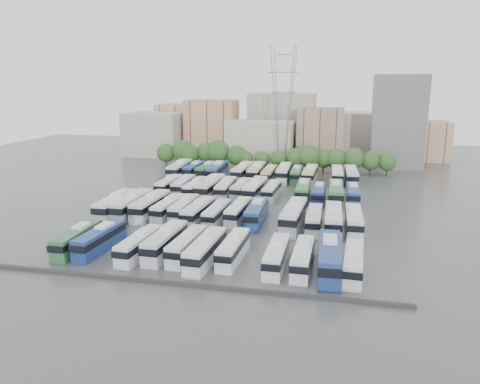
% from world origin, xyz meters
% --- Properties ---
extents(ground, '(220.00, 220.00, 0.00)m').
position_xyz_m(ground, '(0.00, 0.00, 0.00)').
color(ground, '#424447').
rests_on(ground, ground).
extents(parapet, '(56.00, 0.50, 0.50)m').
position_xyz_m(parapet, '(0.00, -33.00, 0.25)').
color(parapet, '#2D2D30').
rests_on(parapet, ground).
extents(tree_line, '(65.91, 7.76, 8.17)m').
position_xyz_m(tree_line, '(-1.90, 42.12, 4.27)').
color(tree_line, black).
rests_on(tree_line, ground).
extents(city_buildings, '(102.00, 35.00, 20.00)m').
position_xyz_m(city_buildings, '(-7.46, 71.86, 7.87)').
color(city_buildings, '#9E998E').
rests_on(city_buildings, ground).
extents(apartment_tower, '(14.00, 14.00, 26.00)m').
position_xyz_m(apartment_tower, '(34.00, 58.00, 13.00)').
color(apartment_tower, silver).
rests_on(apartment_tower, ground).
extents(electricity_pylon, '(9.00, 6.91, 33.83)m').
position_xyz_m(electricity_pylon, '(2.00, 50.00, 18.66)').
color(electricity_pylon, slate).
rests_on(electricity_pylon, ground).
extents(bus_r0_s1, '(2.83, 11.42, 3.56)m').
position_xyz_m(bus_r0_s1, '(-18.16, -24.63, 1.75)').
color(bus_r0_s1, '#2B6439').
rests_on(bus_r0_s1, ground).
extents(bus_r0_s2, '(3.01, 11.65, 3.62)m').
position_xyz_m(bus_r0_s2, '(-14.86, -23.98, 1.78)').
color(bus_r0_s2, navy).
rests_on(bus_r0_s2, ground).
extents(bus_r0_s4, '(2.91, 11.18, 3.48)m').
position_xyz_m(bus_r0_s4, '(-8.29, -24.75, 1.71)').
color(bus_r0_s4, silver).
rests_on(bus_r0_s4, ground).
extents(bus_r0_s5, '(2.79, 12.14, 3.80)m').
position_xyz_m(bus_r0_s5, '(-5.05, -23.12, 1.86)').
color(bus_r0_s5, silver).
rests_on(bus_r0_s5, ground).
extents(bus_r0_s6, '(2.91, 11.20, 3.48)m').
position_xyz_m(bus_r0_s6, '(-1.60, -23.51, 1.71)').
color(bus_r0_s6, silver).
rests_on(bus_r0_s6, ground).
extents(bus_r0_s7, '(3.02, 12.15, 3.79)m').
position_xyz_m(bus_r0_s7, '(1.58, -25.15, 1.86)').
color(bus_r0_s7, silver).
rests_on(bus_r0_s7, ground).
extents(bus_r0_s8, '(2.59, 11.01, 3.44)m').
position_xyz_m(bus_r0_s8, '(5.05, -23.31, 1.69)').
color(bus_r0_s8, silver).
rests_on(bus_r0_s8, ground).
extents(bus_r0_s10, '(2.45, 11.05, 3.46)m').
position_xyz_m(bus_r0_s10, '(11.32, -24.61, 1.70)').
color(bus_r0_s10, silver).
rests_on(bus_r0_s10, ground).
extents(bus_r0_s11, '(2.48, 10.96, 3.43)m').
position_xyz_m(bus_r0_s11, '(14.81, -24.61, 1.69)').
color(bus_r0_s11, silver).
rests_on(bus_r0_s11, ground).
extents(bus_r0_s12, '(3.40, 13.38, 4.17)m').
position_xyz_m(bus_r0_s12, '(18.25, -24.60, 2.05)').
color(bus_r0_s12, navy).
rests_on(bus_r0_s12, ground).
extents(bus_r0_s13, '(2.85, 11.12, 3.46)m').
position_xyz_m(bus_r0_s13, '(21.31, -24.91, 1.70)').
color(bus_r0_s13, silver).
rests_on(bus_r0_s13, ground).
extents(bus_r1_s0, '(3.35, 13.33, 4.15)m').
position_xyz_m(bus_r1_s0, '(-21.24, -6.65, 2.04)').
color(bus_r1_s0, silver).
rests_on(bus_r1_s0, ground).
extents(bus_r1_s1, '(2.97, 13.36, 4.19)m').
position_xyz_m(bus_r1_s1, '(-18.28, -6.04, 2.06)').
color(bus_r1_s1, silver).
rests_on(bus_r1_s1, ground).
extents(bus_r1_s2, '(3.01, 13.00, 4.07)m').
position_xyz_m(bus_r1_s2, '(-14.88, -5.43, 2.00)').
color(bus_r1_s2, silver).
rests_on(bus_r1_s2, ground).
extents(bus_r1_s3, '(2.89, 11.50, 3.58)m').
position_xyz_m(bus_r1_s3, '(-11.38, -5.47, 1.76)').
color(bus_r1_s3, silver).
rests_on(bus_r1_s3, ground).
extents(bus_r1_s4, '(2.72, 11.49, 3.59)m').
position_xyz_m(bus_r1_s4, '(-8.44, -5.28, 1.76)').
color(bus_r1_s4, silver).
rests_on(bus_r1_s4, ground).
extents(bus_r1_s5, '(3.16, 12.05, 3.75)m').
position_xyz_m(bus_r1_s5, '(-5.15, -7.01, 1.84)').
color(bus_r1_s5, silver).
rests_on(bus_r1_s5, ground).
extents(bus_r1_s6, '(2.70, 11.02, 3.44)m').
position_xyz_m(bus_r1_s6, '(-1.82, -6.83, 1.69)').
color(bus_r1_s6, silver).
rests_on(bus_r1_s6, ground).
extents(bus_r1_s7, '(2.83, 11.28, 3.51)m').
position_xyz_m(bus_r1_s7, '(1.59, -4.82, 1.72)').
color(bus_r1_s7, silver).
rests_on(bus_r1_s7, ground).
extents(bus_r1_s8, '(2.87, 12.17, 3.80)m').
position_xyz_m(bus_r1_s8, '(5.02, -5.57, 1.87)').
color(bus_r1_s8, navy).
rests_on(bus_r1_s8, ground).
extents(bus_r1_s10, '(3.56, 13.58, 4.22)m').
position_xyz_m(bus_r1_s10, '(11.60, -6.40, 2.07)').
color(bus_r1_s10, silver).
rests_on(bus_r1_s10, ground).
extents(bus_r1_s11, '(2.58, 11.19, 3.50)m').
position_xyz_m(bus_r1_s11, '(15.09, -6.84, 1.72)').
color(bus_r1_s11, silver).
rests_on(bus_r1_s11, ground).
extents(bus_r1_s12, '(3.12, 12.83, 4.01)m').
position_xyz_m(bus_r1_s12, '(18.25, -7.07, 1.97)').
color(bus_r1_s12, silver).
rests_on(bus_r1_s12, ground).
extents(bus_r1_s13, '(2.99, 12.15, 3.79)m').
position_xyz_m(bus_r1_s13, '(21.56, -6.76, 1.86)').
color(bus_r1_s13, silver).
rests_on(bus_r1_s13, ground).
extents(bus_r2_s1, '(2.63, 11.37, 3.56)m').
position_xyz_m(bus_r2_s1, '(-18.17, 12.55, 1.75)').
color(bus_r2_s1, silver).
rests_on(bus_r2_s1, ground).
extents(bus_r2_s2, '(2.98, 11.58, 3.60)m').
position_xyz_m(bus_r2_s2, '(-14.93, 12.87, 1.77)').
color(bus_r2_s2, silver).
rests_on(bus_r2_s2, ground).
extents(bus_r2_s3, '(2.72, 11.47, 3.58)m').
position_xyz_m(bus_r2_s3, '(-11.50, 11.30, 1.76)').
color(bus_r2_s3, silver).
rests_on(bus_r2_s3, ground).
extents(bus_r2_s4, '(3.32, 13.66, 4.26)m').
position_xyz_m(bus_r2_s4, '(-8.21, 11.22, 2.09)').
color(bus_r2_s4, silver).
rests_on(bus_r2_s4, ground).
extents(bus_r2_s5, '(3.04, 11.97, 3.73)m').
position_xyz_m(bus_r2_s5, '(-5.07, 11.98, 1.83)').
color(bus_r2_s5, silver).
rests_on(bus_r2_s5, ground).
extents(bus_r2_s6, '(2.76, 11.11, 3.46)m').
position_xyz_m(bus_r2_s6, '(-1.74, 12.77, 1.70)').
color(bus_r2_s6, silver).
rests_on(bus_r2_s6, ground).
extents(bus_r2_s7, '(3.29, 13.09, 4.08)m').
position_xyz_m(bus_r2_s7, '(1.44, 11.79, 2.00)').
color(bus_r2_s7, silver).
rests_on(bus_r2_s7, ground).
extents(bus_r2_s8, '(2.80, 10.93, 3.40)m').
position_xyz_m(bus_r2_s8, '(4.90, 12.48, 1.67)').
color(bus_r2_s8, silver).
rests_on(bus_r2_s8, ground).
extents(bus_r2_s10, '(2.95, 12.29, 3.84)m').
position_xyz_m(bus_r2_s10, '(11.49, 12.98, 1.88)').
color(bus_r2_s10, '#30703E').
rests_on(bus_r2_s10, ground).
extents(bus_r2_s11, '(2.58, 11.44, 3.58)m').
position_xyz_m(bus_r2_s11, '(14.81, 11.79, 1.76)').
color(bus_r2_s11, navy).
rests_on(bus_r2_s11, ground).
extents(bus_r2_s12, '(3.28, 13.40, 4.18)m').
position_xyz_m(bus_r2_s12, '(18.21, 11.55, 2.05)').
color(bus_r2_s12, '#2F6E3E').
rests_on(bus_r2_s12, ground).
extents(bus_r2_s13, '(2.65, 11.51, 3.60)m').
position_xyz_m(bus_r2_s13, '(21.69, 12.70, 1.77)').
color(bus_r2_s13, navy).
rests_on(bus_r2_s13, ground).
extents(bus_r3_s0, '(3.41, 13.68, 4.26)m').
position_xyz_m(bus_r3_s0, '(-21.63, 29.19, 2.09)').
color(bus_r3_s0, silver).
rests_on(bus_r3_s0, ground).
extents(bus_r3_s1, '(2.88, 11.90, 3.71)m').
position_xyz_m(bus_r3_s1, '(-18.25, 30.78, 1.82)').
color(bus_r3_s1, navy).
rests_on(bus_r3_s1, ground).
extents(bus_r3_s2, '(3.24, 12.32, 3.83)m').
position_xyz_m(bus_r3_s2, '(-14.62, 30.38, 1.88)').
color(bus_r3_s2, '#2B643B').
rests_on(bus_r3_s2, ground).
extents(bus_r3_s3, '(3.06, 13.20, 4.13)m').
position_xyz_m(bus_r3_s3, '(-11.76, 29.46, 2.03)').
color(bus_r3_s3, navy).
rests_on(bus_r3_s3, ground).
extents(bus_r3_s5, '(3.53, 13.31, 4.13)m').
position_xyz_m(bus_r3_s5, '(-5.17, 29.88, 2.03)').
color(bus_r3_s5, silver).
rests_on(bus_r3_s5, ground).
extents(bus_r3_s6, '(3.14, 13.38, 4.18)m').
position_xyz_m(bus_r3_s6, '(-1.73, 30.12, 2.05)').
color(bus_r3_s6, beige).
rests_on(bus_r3_s6, ground).
extents(bus_r3_s7, '(2.66, 11.67, 3.65)m').
position_xyz_m(bus_r3_s7, '(1.65, 29.38, 1.79)').
color(bus_r3_s7, '#C4B386').
rests_on(bus_r3_s7, ground).
extents(bus_r3_s8, '(3.14, 13.09, 4.09)m').
position_xyz_m(bus_r3_s8, '(5.03, 31.25, 2.01)').
color(bus_r3_s8, silver).
rests_on(bus_r3_s8, ground).
extents(bus_r3_s9, '(2.76, 11.46, 3.58)m').
position_xyz_m(bus_r3_s9, '(8.26, 30.95, 1.76)').
color(bus_r3_s9, '#307145').
rests_on(bus_r3_s9, ground).
extents(bus_r3_s10, '(3.18, 12.93, 4.03)m').
position_xyz_m(bus_r3_s10, '(11.61, 30.11, 1.98)').
color(bus_r3_s10, beige).
rests_on(bus_r3_s10, ground).
extents(bus_r3_s12, '(3.19, 12.52, 3.90)m').
position_xyz_m(bus_r3_s12, '(18.08, 31.24, 1.91)').
color(bus_r3_s12, silver).
rests_on(bus_r3_s12, ground).
extents(bus_r3_s13, '(3.45, 13.06, 4.06)m').
position_xyz_m(bus_r3_s13, '(21.44, 30.81, 1.99)').
color(bus_r3_s13, silver).
rests_on(bus_r3_s13, ground).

